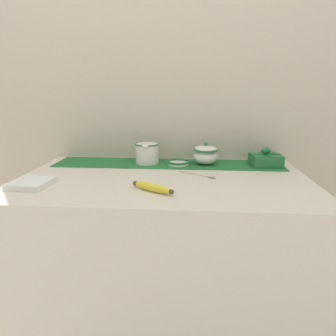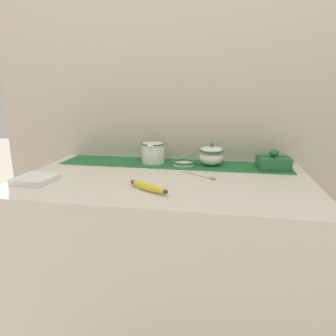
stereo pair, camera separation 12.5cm
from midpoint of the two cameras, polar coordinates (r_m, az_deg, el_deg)
countertop at (r=1.50m, az=-3.29°, el=-19.14°), size 1.25×0.73×0.93m
back_wall at (r=1.63m, az=-1.87°, el=11.31°), size 2.05×0.04×2.40m
table_runner at (r=1.53m, az=-2.35°, el=0.81°), size 1.15×0.22×0.00m
cream_pitcher at (r=1.53m, az=-6.34°, el=2.94°), size 0.12×0.14×0.11m
sugar_bowl at (r=1.51m, az=4.83°, el=2.58°), size 0.12×0.12×0.11m
small_dish at (r=1.50m, az=-0.40°, el=1.04°), size 0.12×0.12×0.02m
banana at (r=1.12m, az=-6.19°, el=-3.72°), size 0.17×0.12×0.03m
spoon at (r=1.30m, az=4.93°, el=-1.62°), size 0.16×0.11×0.01m
napkin_stack at (r=1.32m, az=-27.18°, el=-2.67°), size 0.16×0.16×0.02m
gift_box at (r=1.53m, az=15.90°, el=1.54°), size 0.15×0.14×0.09m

